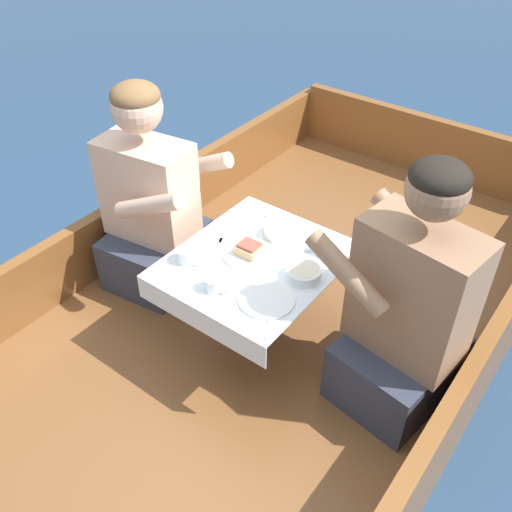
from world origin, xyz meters
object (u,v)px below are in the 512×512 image
(person_starboard, at_px, (407,314))
(coffee_cup_starboard, at_px, (215,283))
(person_port, at_px, (152,208))
(coffee_cup_port, at_px, (188,255))
(sandwich, at_px, (249,249))

(person_starboard, bearing_deg, coffee_cup_starboard, 34.65)
(person_port, relative_size, coffee_cup_port, 9.17)
(person_starboard, distance_m, coffee_cup_port, 0.84)
(person_starboard, height_order, coffee_cup_port, person_starboard)
(coffee_cup_starboard, bearing_deg, coffee_cup_port, 161.40)
(sandwich, bearing_deg, person_starboard, 6.22)
(person_starboard, relative_size, sandwich, 10.74)
(person_starboard, xyz_separation_m, coffee_cup_starboard, (-0.62, -0.30, 0.03))
(coffee_cup_port, height_order, coffee_cup_starboard, coffee_cup_port)
(sandwich, bearing_deg, person_port, 178.07)
(person_starboard, xyz_separation_m, coffee_cup_port, (-0.81, -0.24, 0.03))
(coffee_cup_port, bearing_deg, person_port, 154.41)
(person_port, bearing_deg, coffee_cup_port, -33.55)
(person_starboard, relative_size, coffee_cup_port, 9.59)
(sandwich, relative_size, coffee_cup_starboard, 0.93)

